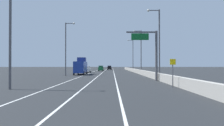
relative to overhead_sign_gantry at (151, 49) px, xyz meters
name	(u,v)px	position (x,y,z in m)	size (l,w,h in m)	color
ground_plane	(109,71)	(-6.86, 39.89, -4.73)	(320.00, 320.00, 0.00)	#26282B
lane_stripe_left	(91,72)	(-12.36, 30.89, -4.73)	(0.16, 130.00, 0.00)	silver
lane_stripe_center	(102,72)	(-8.86, 30.89, -4.73)	(0.16, 130.00, 0.00)	silver
lane_stripe_right	(113,72)	(-5.36, 30.89, -4.73)	(0.16, 130.00, 0.00)	silver
jersey_barrier_right	(142,73)	(1.34, 15.89, -4.18)	(0.60, 120.00, 1.10)	#B2ADA3
overhead_sign_gantry	(151,49)	(0.00, 0.00, 0.00)	(4.68, 0.36, 7.50)	#47474C
speed_advisory_sign	(172,71)	(0.44, -8.45, -2.96)	(0.60, 0.11, 3.00)	#4C4C51
lamp_post_right_second	(157,39)	(1.72, 3.05, 1.89)	(2.14, 0.44, 11.68)	#4C4C51
lamp_post_right_third	(140,49)	(1.63, 22.02, 1.89)	(2.14, 0.44, 11.68)	#4C4C51
lamp_post_right_fourth	(132,53)	(1.57, 40.98, 1.89)	(2.14, 0.44, 11.68)	#4C4C51
lamp_post_left_near	(12,21)	(-15.59, -9.91, 1.89)	(2.14, 0.44, 11.68)	#4C4C51
lamp_post_left_mid	(66,46)	(-15.83, 12.85, 1.89)	(2.14, 0.44, 11.68)	#4C4C51
car_black_0	(109,68)	(-7.15, 62.62, -3.71)	(2.07, 4.67, 2.03)	black
car_green_1	(100,68)	(-10.19, 44.08, -3.68)	(1.92, 4.16, 2.11)	#196033
car_white_2	(87,69)	(-13.58, 29.69, -3.74)	(1.94, 4.63, 1.99)	white
box_truck	(80,67)	(-13.63, 18.16, -2.78)	(2.61, 7.59, 4.27)	navy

